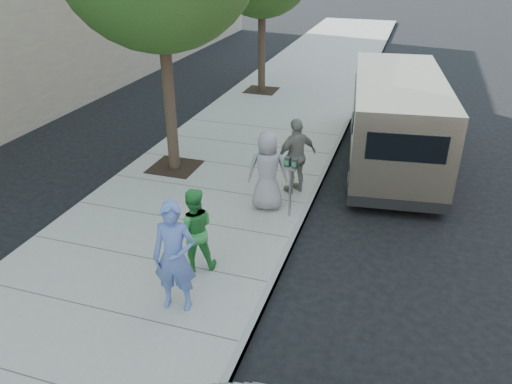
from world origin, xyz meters
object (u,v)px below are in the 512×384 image
parking_meter (291,174)px  van (395,119)px  person_green_shirt (194,230)px  person_gray_shirt (268,171)px  person_officer (175,257)px  person_striped_polo (296,156)px

parking_meter → van: bearing=73.7°
person_green_shirt → person_gray_shirt: person_gray_shirt is taller
person_gray_shirt → person_officer: bearing=68.6°
van → person_officer: van is taller
parking_meter → van: size_ratio=0.20×
parking_meter → van: 4.22m
van → person_striped_polo: 3.31m
van → person_gray_shirt: bearing=-130.5°
parking_meter → person_green_shirt: size_ratio=0.86×
person_green_shirt → parking_meter: bearing=-143.7°
person_officer → person_gray_shirt: 3.62m
van → person_officer: size_ratio=3.51×
person_striped_polo → person_green_shirt: bearing=26.6°
person_officer → person_green_shirt: (-0.17, 1.06, -0.16)m
van → person_gray_shirt: 4.32m
van → person_striped_polo: (-1.98, -2.65, -0.22)m
person_green_shirt → person_striped_polo: bearing=-133.2°
parking_meter → person_gray_shirt: bearing=169.0°
person_green_shirt → person_gray_shirt: 2.60m
van → person_officer: (-2.81, -7.19, -0.17)m
van → parking_meter: bearing=-122.7°
person_officer → person_green_shirt: bearing=88.7°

